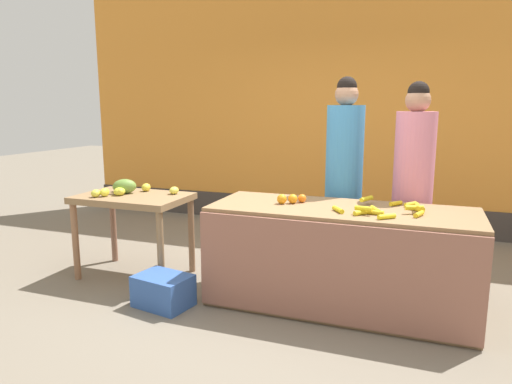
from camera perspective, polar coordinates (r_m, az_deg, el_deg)
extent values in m
plane|color=#756B5B|center=(4.10, 3.32, -12.71)|extent=(24.00, 24.00, 0.00)
cube|color=orange|center=(6.31, 10.58, 11.03)|extent=(7.61, 0.20, 3.38)
cube|color=#3F3833|center=(6.36, 9.95, -2.67)|extent=(7.61, 0.04, 0.36)
cube|color=olive|center=(3.85, 10.32, -7.89)|extent=(2.09, 0.78, 0.82)
cube|color=#96604F|center=(3.47, 9.12, -9.93)|extent=(2.09, 0.03, 0.76)
cube|color=olive|center=(4.52, -14.93, -0.73)|extent=(1.02, 0.66, 0.06)
cylinder|color=#946748|center=(4.68, -21.33, -5.72)|extent=(0.06, 0.06, 0.73)
cylinder|color=#8F6D4A|center=(4.14, -11.66, -7.29)|extent=(0.06, 0.06, 0.73)
cylinder|color=#8A614E|center=(5.09, -17.15, -4.16)|extent=(0.06, 0.06, 0.73)
cylinder|color=#8F694C|center=(4.60, -7.95, -5.34)|extent=(0.06, 0.06, 0.73)
cylinder|color=gold|center=(3.59, 19.40, -2.59)|extent=(0.08, 0.13, 0.04)
cylinder|color=yellow|center=(3.59, 10.06, -2.15)|extent=(0.11, 0.14, 0.04)
cylinder|color=gold|center=(3.78, 18.97, -1.91)|extent=(0.15, 0.11, 0.04)
cylinder|color=gold|center=(3.55, 14.25, -2.44)|extent=(0.16, 0.05, 0.04)
cylinder|color=yellow|center=(3.44, 15.78, -2.93)|extent=(0.13, 0.12, 0.04)
cylinder|color=yellow|center=(3.53, 12.90, -2.47)|extent=(0.12, 0.13, 0.04)
cylinder|color=yellow|center=(3.92, 16.82, -1.35)|extent=(0.10, 0.12, 0.04)
cylinder|color=gold|center=(3.64, 14.47, -2.13)|extent=(0.10, 0.16, 0.04)
cylinder|color=gold|center=(3.92, 18.49, -1.45)|extent=(0.10, 0.12, 0.04)
cylinder|color=yellow|center=(3.52, 13.11, -1.99)|extent=(0.13, 0.05, 0.04)
cylinder|color=gold|center=(3.70, 19.24, -1.70)|extent=(0.05, 0.15, 0.04)
cylinder|color=yellow|center=(3.89, 13.44, -0.82)|extent=(0.10, 0.15, 0.04)
cylinder|color=gold|center=(3.66, 18.91, -1.84)|extent=(0.14, 0.09, 0.04)
sphere|color=orange|center=(3.89, 5.69, -0.78)|extent=(0.07, 0.07, 0.07)
sphere|color=orange|center=(3.84, 4.55, -0.85)|extent=(0.08, 0.08, 0.08)
sphere|color=orange|center=(3.82, 3.20, -0.88)|extent=(0.08, 0.08, 0.08)
ellipsoid|color=yellow|center=(4.50, -18.12, -0.03)|extent=(0.07, 0.11, 0.08)
ellipsoid|color=#D2D13B|center=(4.71, -16.75, 0.50)|extent=(0.12, 0.10, 0.08)
ellipsoid|color=yellow|center=(4.67, -13.37, 0.56)|extent=(0.09, 0.10, 0.08)
ellipsoid|color=#DFD749|center=(4.46, -10.06, 0.20)|extent=(0.09, 0.11, 0.07)
ellipsoid|color=gold|center=(4.51, -16.52, 0.06)|extent=(0.13, 0.11, 0.08)
ellipsoid|color=#D6CE3F|center=(4.49, -19.12, -0.16)|extent=(0.08, 0.10, 0.07)
ellipsoid|color=#E1C845|center=(4.89, -16.07, 0.89)|extent=(0.11, 0.11, 0.08)
ellipsoid|color=yellow|center=(4.61, -16.54, 0.26)|extent=(0.09, 0.12, 0.07)
ellipsoid|color=#D1D037|center=(4.51, -16.46, 0.05)|extent=(0.13, 0.14, 0.08)
ellipsoid|color=olive|center=(4.59, -15.88, 0.68)|extent=(0.26, 0.24, 0.14)
cylinder|color=#33333D|center=(4.49, 10.49, -5.84)|extent=(0.29, 0.29, 0.73)
cylinder|color=#3F8CCC|center=(4.33, 10.85, 4.53)|extent=(0.34, 0.34, 0.89)
sphere|color=tan|center=(4.31, 11.11, 11.71)|extent=(0.21, 0.21, 0.21)
sphere|color=black|center=(4.31, 11.14, 12.62)|extent=(0.18, 0.18, 0.18)
cylinder|color=#33333D|center=(4.39, 18.27, -6.74)|extent=(0.29, 0.29, 0.71)
cylinder|color=pink|center=(4.23, 18.88, 3.49)|extent=(0.34, 0.34, 0.86)
sphere|color=tan|center=(4.21, 19.32, 10.62)|extent=(0.21, 0.21, 0.21)
sphere|color=black|center=(4.21, 19.38, 11.55)|extent=(0.18, 0.18, 0.18)
cube|color=#3359A5|center=(3.95, -11.34, -11.83)|extent=(0.49, 0.39, 0.26)
ellipsoid|color=tan|center=(4.87, -2.50, -6.04)|extent=(0.38, 0.32, 0.46)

